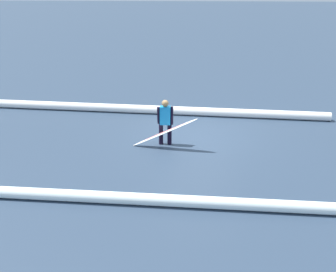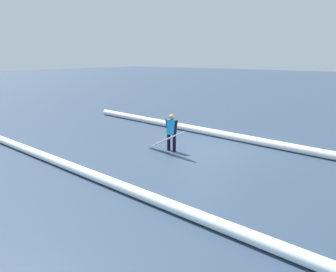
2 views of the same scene
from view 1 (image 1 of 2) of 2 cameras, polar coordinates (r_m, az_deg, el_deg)
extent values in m
plane|color=#2C3C51|center=(14.63, 3.59, -0.04)|extent=(151.31, 151.31, 0.00)
cylinder|color=black|center=(13.82, 0.21, 0.23)|extent=(0.14, 0.14, 0.69)
cylinder|color=black|center=(13.84, -0.95, 0.26)|extent=(0.14, 0.14, 0.69)
cube|color=#198CD8|center=(13.61, -0.38, 2.79)|extent=(0.34, 0.20, 0.60)
sphere|color=#A37E4F|center=(13.49, -0.38, 4.42)|extent=(0.22, 0.22, 0.22)
cylinder|color=black|center=(13.60, 0.52, 2.77)|extent=(0.09, 0.21, 0.59)
cylinder|color=black|center=(13.63, -1.28, 2.80)|extent=(0.09, 0.21, 0.59)
ellipsoid|color=white|center=(13.42, -0.49, 0.47)|extent=(2.15, 0.55, 1.12)
ellipsoid|color=red|center=(13.42, -0.49, 0.49)|extent=(1.71, 0.34, 0.91)
cylinder|color=white|center=(17.02, -3.34, 3.62)|extent=(14.47, 1.44, 0.33)
cylinder|color=white|center=(10.48, -6.66, -8.28)|extent=(19.21, 1.16, 0.30)
camera|label=2|loc=(7.39, 64.43, -3.08)|focal=33.37mm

